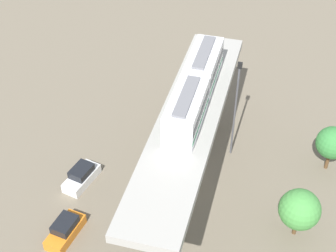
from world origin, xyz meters
The scene contains 8 objects.
ground_plane centered at (0.00, 0.00, 0.00)m, with size 120.00×120.00×0.00m, color #706654.
viaduct centered at (0.00, 0.00, 6.43)m, with size 5.20×28.00×8.66m.
train centered at (0.00, 2.24, 10.19)m, with size 2.64×13.55×3.24m.
parked_car_orange centered at (-8.96, -8.76, 0.74)m, with size 2.44×4.43×1.76m.
parked_car_white centered at (-10.08, -2.26, 0.74)m, with size 2.71×4.50×1.76m.
tree_near_viaduct centered at (13.15, 5.98, 3.40)m, with size 3.26×3.26×5.05m.
tree_mid_lot centered at (10.65, -3.25, 3.18)m, with size 3.64×3.64×5.01m.
signal_post centered at (3.40, 5.67, 6.16)m, with size 0.44×0.28×11.26m.
Camera 1 is at (7.17, -33.91, 36.92)m, focal length 54.67 mm.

